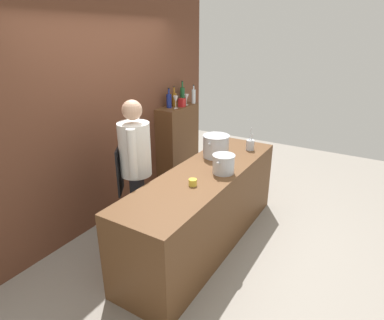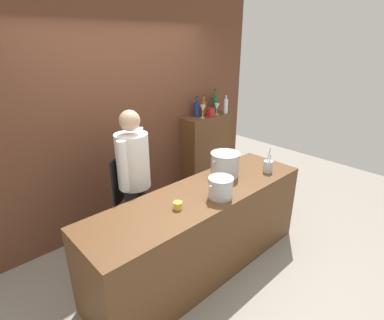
{
  "view_description": "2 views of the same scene",
  "coord_description": "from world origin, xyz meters",
  "px_view_note": "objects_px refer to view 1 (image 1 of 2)",
  "views": [
    {
      "loc": [
        -2.78,
        -1.51,
        2.29
      ],
      "look_at": [
        0.18,
        0.27,
        0.92
      ],
      "focal_mm": 30.06,
      "sensor_mm": 36.0,
      "label": 1
    },
    {
      "loc": [
        -1.83,
        -1.82,
        2.31
      ],
      "look_at": [
        0.22,
        0.37,
        1.08
      ],
      "focal_mm": 28.03,
      "sensor_mm": 36.0,
      "label": 2
    }
  ],
  "objects_px": {
    "wine_bottle_clear": "(194,96)",
    "wine_bottle_amber": "(174,99)",
    "butter_jar": "(193,182)",
    "wine_bottle_green": "(182,95)",
    "utensil_crock": "(250,145)",
    "wine_glass_tall": "(186,98)",
    "wine_glass_wide": "(176,99)",
    "chef": "(135,164)",
    "stockpot_large": "(216,146)",
    "stockpot_small": "(223,164)",
    "wine_bottle_cobalt": "(169,100)",
    "spice_tin_red": "(182,103)"
  },
  "relations": [
    {
      "from": "wine_bottle_green",
      "to": "wine_bottle_amber",
      "type": "bearing_deg",
      "value": -175.01
    },
    {
      "from": "wine_bottle_clear",
      "to": "wine_glass_tall",
      "type": "distance_m",
      "value": 0.17
    },
    {
      "from": "wine_bottle_clear",
      "to": "wine_glass_tall",
      "type": "bearing_deg",
      "value": 170.63
    },
    {
      "from": "wine_bottle_clear",
      "to": "stockpot_small",
      "type": "bearing_deg",
      "value": -139.98
    },
    {
      "from": "stockpot_large",
      "to": "wine_glass_tall",
      "type": "relative_size",
      "value": 2.24
    },
    {
      "from": "utensil_crock",
      "to": "wine_glass_tall",
      "type": "relative_size",
      "value": 1.67
    },
    {
      "from": "chef",
      "to": "utensil_crock",
      "type": "bearing_deg",
      "value": 111.52
    },
    {
      "from": "wine_bottle_amber",
      "to": "spice_tin_red",
      "type": "bearing_deg",
      "value": -84.82
    },
    {
      "from": "wine_bottle_cobalt",
      "to": "wine_bottle_amber",
      "type": "height_order",
      "value": "wine_bottle_amber"
    },
    {
      "from": "wine_bottle_cobalt",
      "to": "wine_bottle_amber",
      "type": "bearing_deg",
      "value": 1.33
    },
    {
      "from": "stockpot_large",
      "to": "utensil_crock",
      "type": "bearing_deg",
      "value": -31.42
    },
    {
      "from": "chef",
      "to": "stockpot_small",
      "type": "height_order",
      "value": "chef"
    },
    {
      "from": "wine_bottle_clear",
      "to": "wine_bottle_amber",
      "type": "relative_size",
      "value": 0.98
    },
    {
      "from": "wine_bottle_cobalt",
      "to": "wine_bottle_clear",
      "type": "bearing_deg",
      "value": -17.76
    },
    {
      "from": "wine_bottle_green",
      "to": "wine_glass_tall",
      "type": "xyz_separation_m",
      "value": [
        -0.12,
        -0.15,
        -0.01
      ]
    },
    {
      "from": "stockpot_small",
      "to": "spice_tin_red",
      "type": "bearing_deg",
      "value": 47.04
    },
    {
      "from": "utensil_crock",
      "to": "wine_bottle_amber",
      "type": "xyz_separation_m",
      "value": [
        0.37,
        1.4,
        0.38
      ]
    },
    {
      "from": "utensil_crock",
      "to": "spice_tin_red",
      "type": "bearing_deg",
      "value": 73.31
    },
    {
      "from": "spice_tin_red",
      "to": "wine_glass_tall",
      "type": "bearing_deg",
      "value": 2.51
    },
    {
      "from": "chef",
      "to": "wine_glass_tall",
      "type": "height_order",
      "value": "chef"
    },
    {
      "from": "stockpot_large",
      "to": "chef",
      "type": "bearing_deg",
      "value": 144.53
    },
    {
      "from": "stockpot_large",
      "to": "wine_bottle_amber",
      "type": "xyz_separation_m",
      "value": [
        0.8,
        1.13,
        0.32
      ]
    },
    {
      "from": "chef",
      "to": "spice_tin_red",
      "type": "xyz_separation_m",
      "value": [
        1.61,
        0.43,
        0.34
      ]
    },
    {
      "from": "stockpot_large",
      "to": "wine_bottle_cobalt",
      "type": "distance_m",
      "value": 1.35
    },
    {
      "from": "stockpot_small",
      "to": "spice_tin_red",
      "type": "relative_size",
      "value": 2.45
    },
    {
      "from": "butter_jar",
      "to": "wine_glass_wide",
      "type": "bearing_deg",
      "value": 38.55
    },
    {
      "from": "butter_jar",
      "to": "wine_bottle_cobalt",
      "type": "distance_m",
      "value": 2.01
    },
    {
      "from": "wine_bottle_amber",
      "to": "spice_tin_red",
      "type": "distance_m",
      "value": 0.14
    },
    {
      "from": "wine_bottle_cobalt",
      "to": "wine_glass_tall",
      "type": "xyz_separation_m",
      "value": [
        0.3,
        -0.12,
        0.01
      ]
    },
    {
      "from": "chef",
      "to": "utensil_crock",
      "type": "xyz_separation_m",
      "value": [
        1.23,
        -0.83,
        0.0
      ]
    },
    {
      "from": "stockpot_small",
      "to": "utensil_crock",
      "type": "xyz_separation_m",
      "value": [
        0.82,
        0.03,
        -0.03
      ]
    },
    {
      "from": "stockpot_small",
      "to": "wine_glass_tall",
      "type": "bearing_deg",
      "value": 43.98
    },
    {
      "from": "butter_jar",
      "to": "wine_bottle_clear",
      "type": "bearing_deg",
      "value": 30.64
    },
    {
      "from": "stockpot_small",
      "to": "wine_bottle_cobalt",
      "type": "xyz_separation_m",
      "value": [
        1.05,
        1.42,
        0.35
      ]
    },
    {
      "from": "utensil_crock",
      "to": "chef",
      "type": "bearing_deg",
      "value": 145.91
    },
    {
      "from": "chef",
      "to": "wine_glass_wide",
      "type": "bearing_deg",
      "value": 162.53
    },
    {
      "from": "wine_glass_wide",
      "to": "utensil_crock",
      "type": "bearing_deg",
      "value": -100.41
    },
    {
      "from": "wine_glass_wide",
      "to": "spice_tin_red",
      "type": "height_order",
      "value": "wine_glass_wide"
    },
    {
      "from": "butter_jar",
      "to": "wine_bottle_green",
      "type": "distance_m",
      "value": 2.35
    },
    {
      "from": "utensil_crock",
      "to": "wine_bottle_cobalt",
      "type": "xyz_separation_m",
      "value": [
        0.23,
        1.39,
        0.38
      ]
    },
    {
      "from": "wine_bottle_green",
      "to": "spice_tin_red",
      "type": "height_order",
      "value": "wine_bottle_green"
    },
    {
      "from": "wine_glass_wide",
      "to": "spice_tin_red",
      "type": "xyz_separation_m",
      "value": [
        0.14,
        -0.01,
        -0.07
      ]
    },
    {
      "from": "chef",
      "to": "stockpot_large",
      "type": "distance_m",
      "value": 0.98
    },
    {
      "from": "wine_bottle_cobalt",
      "to": "wine_glass_tall",
      "type": "bearing_deg",
      "value": -22.22
    },
    {
      "from": "stockpot_large",
      "to": "wine_bottle_clear",
      "type": "distance_m",
      "value": 1.53
    },
    {
      "from": "wine_bottle_green",
      "to": "wine_glass_wide",
      "type": "xyz_separation_m",
      "value": [
        -0.4,
        -0.14,
        0.0
      ]
    },
    {
      "from": "wine_glass_tall",
      "to": "wine_bottle_clear",
      "type": "bearing_deg",
      "value": -9.37
    },
    {
      "from": "chef",
      "to": "wine_glass_wide",
      "type": "relative_size",
      "value": 8.98
    },
    {
      "from": "stockpot_small",
      "to": "wine_glass_wide",
      "type": "bearing_deg",
      "value": 50.97
    },
    {
      "from": "wine_bottle_cobalt",
      "to": "wine_glass_tall",
      "type": "distance_m",
      "value": 0.32
    }
  ]
}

